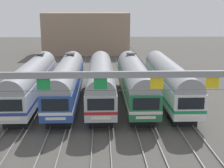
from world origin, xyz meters
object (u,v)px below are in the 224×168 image
object	(u,v)px
commuter_train_stainless	(101,80)
commuter_train_green	(135,80)
catenary_gantry	(101,89)
commuter_train_blue	(66,80)
commuter_train_white	(169,80)
commuter_train_silver	(32,81)

from	to	relation	value
commuter_train_stainless	commuter_train_green	world-z (taller)	commuter_train_green
catenary_gantry	commuter_train_blue	bearing A→B (deg)	105.94
commuter_train_green	commuter_train_white	world-z (taller)	commuter_train_green
commuter_train_silver	catenary_gantry	size ratio (longest dim) A/B	0.87
commuter_train_silver	commuter_train_white	bearing A→B (deg)	-0.02
commuter_train_blue	commuter_train_white	distance (m)	11.56
commuter_train_green	catenary_gantry	distance (m)	14.26
commuter_train_silver	catenary_gantry	world-z (taller)	catenary_gantry
commuter_train_green	commuter_train_blue	bearing A→B (deg)	180.00
commuter_train_blue	commuter_train_green	bearing A→B (deg)	0.00
commuter_train_silver	commuter_train_green	xyz separation A→B (m)	(11.56, 0.00, 0.00)
commuter_train_white	catenary_gantry	world-z (taller)	catenary_gantry
commuter_train_white	commuter_train_silver	bearing A→B (deg)	179.98
catenary_gantry	commuter_train_green	bearing A→B (deg)	74.06
commuter_train_blue	commuter_train_white	world-z (taller)	commuter_train_blue
catenary_gantry	commuter_train_white	bearing A→B (deg)	60.26
commuter_train_stainless	commuter_train_white	size ratio (longest dim) A/B	1.00
commuter_train_silver	commuter_train_stainless	distance (m)	7.71
commuter_train_green	catenary_gantry	bearing A→B (deg)	-105.94
commuter_train_green	commuter_train_white	distance (m)	3.85
commuter_train_stainless	commuter_train_green	size ratio (longest dim) A/B	1.00
commuter_train_silver	commuter_train_stainless	bearing A→B (deg)	-0.03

